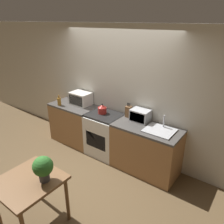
{
  "coord_description": "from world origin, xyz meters",
  "views": [
    {
      "loc": [
        2.42,
        -2.24,
        2.66
      ],
      "look_at": [
        0.18,
        0.78,
        1.05
      ],
      "focal_mm": 35.0,
      "sensor_mm": 36.0,
      "label": 1
    }
  ],
  "objects_px": {
    "bottle": "(59,101)",
    "toaster_oven": "(140,115)",
    "stove_range": "(105,134)",
    "dining_table": "(29,187)",
    "kettle": "(102,109)",
    "microwave": "(81,98)"
  },
  "relations": [
    {
      "from": "bottle",
      "to": "dining_table",
      "type": "relative_size",
      "value": 0.29
    },
    {
      "from": "bottle",
      "to": "stove_range",
      "type": "bearing_deg",
      "value": 10.08
    },
    {
      "from": "stove_range",
      "to": "kettle",
      "type": "height_order",
      "value": "kettle"
    },
    {
      "from": "stove_range",
      "to": "dining_table",
      "type": "distance_m",
      "value": 2.02
    },
    {
      "from": "microwave",
      "to": "toaster_oven",
      "type": "relative_size",
      "value": 1.31
    },
    {
      "from": "microwave",
      "to": "toaster_oven",
      "type": "xyz_separation_m",
      "value": [
        1.49,
        0.03,
        -0.03
      ]
    },
    {
      "from": "bottle",
      "to": "toaster_oven",
      "type": "height_order",
      "value": "bottle"
    },
    {
      "from": "toaster_oven",
      "to": "dining_table",
      "type": "height_order",
      "value": "toaster_oven"
    },
    {
      "from": "microwave",
      "to": "dining_table",
      "type": "height_order",
      "value": "microwave"
    },
    {
      "from": "stove_range",
      "to": "bottle",
      "type": "relative_size",
      "value": 3.92
    },
    {
      "from": "bottle",
      "to": "toaster_oven",
      "type": "distance_m",
      "value": 1.87
    },
    {
      "from": "stove_range",
      "to": "bottle",
      "type": "bearing_deg",
      "value": -169.92
    },
    {
      "from": "kettle",
      "to": "microwave",
      "type": "bearing_deg",
      "value": 171.29
    },
    {
      "from": "stove_range",
      "to": "kettle",
      "type": "xyz_separation_m",
      "value": [
        -0.08,
        0.02,
        0.54
      ]
    },
    {
      "from": "kettle",
      "to": "bottle",
      "type": "height_order",
      "value": "bottle"
    },
    {
      "from": "bottle",
      "to": "dining_table",
      "type": "distance_m",
      "value": 2.31
    },
    {
      "from": "stove_range",
      "to": "bottle",
      "type": "height_order",
      "value": "bottle"
    },
    {
      "from": "bottle",
      "to": "dining_table",
      "type": "xyz_separation_m",
      "value": [
        1.43,
        -1.78,
        -0.33
      ]
    },
    {
      "from": "stove_range",
      "to": "dining_table",
      "type": "relative_size",
      "value": 1.15
    },
    {
      "from": "stove_range",
      "to": "toaster_oven",
      "type": "height_order",
      "value": "toaster_oven"
    },
    {
      "from": "stove_range",
      "to": "dining_table",
      "type": "height_order",
      "value": "stove_range"
    },
    {
      "from": "stove_range",
      "to": "dining_table",
      "type": "xyz_separation_m",
      "value": [
        0.31,
        -1.98,
        0.21
      ]
    }
  ]
}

